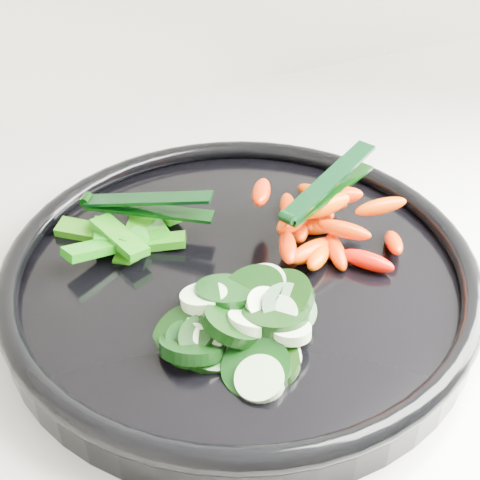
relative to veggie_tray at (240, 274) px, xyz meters
name	(u,v)px	position (x,y,z in m)	size (l,w,h in m)	color
veggie_tray	(240,274)	(0.00, 0.00, 0.00)	(0.41, 0.41, 0.04)	black
cucumber_pile	(237,326)	(-0.03, -0.06, 0.01)	(0.13, 0.13, 0.04)	black
carrot_pile	(319,221)	(0.08, 0.01, 0.02)	(0.12, 0.14, 0.05)	#FF4E00
pepper_pile	(128,233)	(-0.07, 0.07, 0.01)	(0.11, 0.09, 0.04)	#0F6209
tong_carrot	(326,188)	(0.08, 0.01, 0.05)	(0.11, 0.06, 0.02)	black
tong_pepper	(144,204)	(-0.05, 0.08, 0.03)	(0.10, 0.08, 0.02)	black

